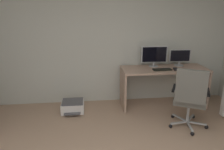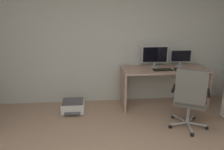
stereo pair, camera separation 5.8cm
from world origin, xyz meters
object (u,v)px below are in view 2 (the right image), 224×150
office_chair (190,97)px  computer_mouse (176,69)px  monitor_main (155,55)px  keyboard (163,70)px  desk (164,78)px  monitor_secondary (181,57)px  printer (73,106)px

office_chair → computer_mouse: bearing=85.8°
monitor_main → keyboard: size_ratio=1.48×
desk → monitor_main: size_ratio=3.22×
computer_mouse → office_chair: (-0.06, -0.76, -0.22)m
computer_mouse → monitor_main: bearing=148.0°
desk → office_chair: bearing=-83.7°
monitor_main → monitor_secondary: bearing=0.0°
desk → monitor_secondary: size_ratio=3.95×
desk → printer: bearing=-177.0°
monitor_main → keyboard: monitor_main is taller
monitor_main → office_chair: monitor_main is taller
monitor_secondary → computer_mouse: bearing=-123.3°
keyboard → desk: bearing=53.6°
monitor_main → computer_mouse: monitor_main is taller
monitor_secondary → computer_mouse: monitor_secondary is taller
computer_mouse → desk: bearing=147.6°
monitor_main → monitor_secondary: size_ratio=1.23×
monitor_secondary → office_chair: size_ratio=0.40×
monitor_main → printer: size_ratio=1.15×
desk → keyboard: (-0.09, -0.13, 0.20)m
desk → office_chair: office_chair is taller
computer_mouse → printer: 2.02m
monitor_main → printer: (-1.58, -0.24, -0.88)m
monitor_secondary → office_chair: bearing=-103.4°
keyboard → computer_mouse: size_ratio=3.40×
printer → computer_mouse: bearing=-1.7°
keyboard → printer: keyboard is taller
monitor_main → computer_mouse: 0.49m
office_chair → monitor_secondary: bearing=76.6°
computer_mouse → monitor_secondary: bearing=67.4°
monitor_secondary → printer: 2.28m
desk → printer: size_ratio=3.70×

